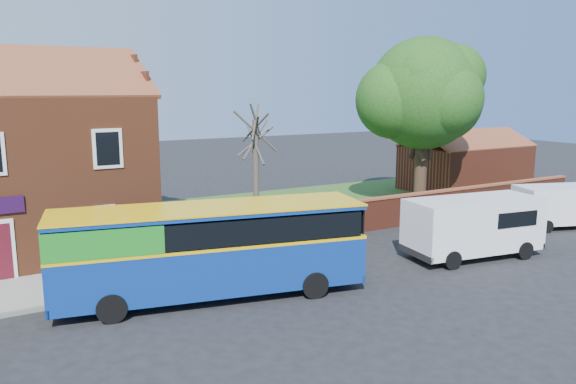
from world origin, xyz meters
TOP-DOWN VIEW (x-y plane):
  - ground at (0.00, 0.00)m, footprint 120.00×120.00m
  - pavement at (-7.00, 5.75)m, footprint 18.00×3.50m
  - kerb at (-7.00, 4.00)m, footprint 18.00×0.15m
  - grass_strip at (13.00, 13.00)m, footprint 26.00×12.00m
  - boundary_wall at (13.00, 7.00)m, footprint 22.00×0.38m
  - outbuilding at (22.00, 13.00)m, footprint 8.20×5.06m
  - bus at (-1.25, 2.55)m, footprint 10.34×4.48m
  - van_near at (10.08, 1.41)m, footprint 5.83×2.99m
  - van_far at (18.00, 2.78)m, footprint 5.11×3.32m
  - large_tree at (15.10, 10.07)m, footprint 7.98×6.31m
  - bare_tree at (4.77, 10.61)m, footprint 2.18×2.60m

SIDE VIEW (x-z plane):
  - ground at x=0.00m, z-range 0.00..0.00m
  - grass_strip at x=13.00m, z-range 0.00..0.04m
  - pavement at x=-7.00m, z-range 0.00..0.12m
  - kerb at x=-7.00m, z-range 0.00..0.14m
  - boundary_wall at x=13.00m, z-range 0.01..1.61m
  - van_far at x=18.00m, z-range 0.12..2.21m
  - van_near at x=10.08m, z-range 0.15..2.59m
  - outbuilding at x=22.00m, z-range -0.48..3.69m
  - bus at x=-1.25m, z-range 0.21..3.27m
  - bare_tree at x=4.77m, z-range 0.08..5.90m
  - large_tree at x=15.10m, z-range 1.51..11.24m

